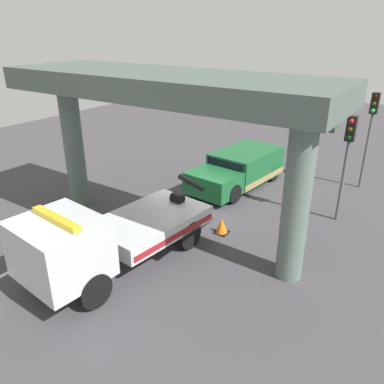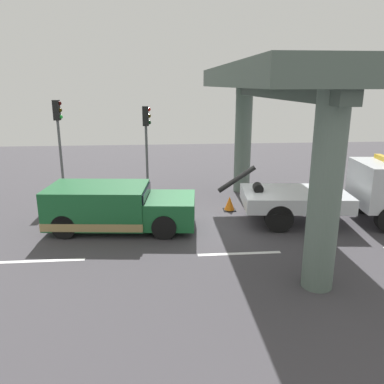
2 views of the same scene
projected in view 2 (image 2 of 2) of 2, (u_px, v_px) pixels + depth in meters
name	position (u px, v px, depth m)	size (l,w,h in m)	color
ground_plane	(225.00, 226.00, 14.32)	(60.00, 40.00, 0.10)	#423F44
lane_stripe_west	(40.00, 261.00, 11.36)	(2.60, 0.16, 0.01)	silver
lane_stripe_mid	(239.00, 253.00, 11.86)	(2.60, 0.16, 0.01)	silver
tow_truck_white	(347.00, 191.00, 14.28)	(7.34, 2.99, 2.46)	silver
towed_van_green	(115.00, 208.00, 13.76)	(5.39, 2.68, 1.58)	#195B2D
overpass_structure	(274.00, 91.00, 13.12)	(3.60, 11.32, 5.69)	#596B60
traffic_light_near	(59.00, 127.00, 17.54)	(0.39, 0.32, 4.37)	#515456
traffic_light_far	(146.00, 130.00, 17.93)	(0.39, 0.32, 4.09)	#515456
traffic_cone_orange	(229.00, 204.00, 15.87)	(0.49, 0.49, 0.59)	orange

